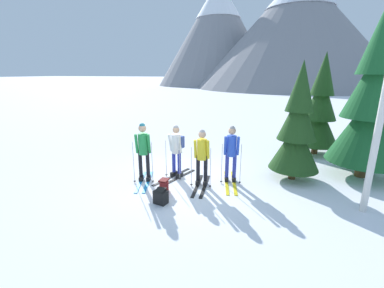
{
  "coord_description": "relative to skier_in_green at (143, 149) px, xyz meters",
  "views": [
    {
      "loc": [
        2.45,
        -6.86,
        3.16
      ],
      "look_at": [
        0.15,
        0.49,
        1.05
      ],
      "focal_mm": 24.36,
      "sensor_mm": 36.0,
      "label": 1
    }
  ],
  "objects": [
    {
      "name": "mountain_ridge_distant",
      "position": [
        0.08,
        57.03,
        10.9
      ],
      "size": [
        53.16,
        43.12,
        24.67
      ],
      "color": "gray",
      "rests_on": "ground"
    },
    {
      "name": "ground_plane",
      "position": [
        1.11,
        0.28,
        -1.01
      ],
      "size": [
        400.0,
        400.0,
        0.0
      ],
      "primitive_type": "plane",
      "color": "white"
    },
    {
      "name": "skier_in_white",
      "position": [
        0.82,
        0.58,
        -0.09
      ],
      "size": [
        0.85,
        1.75,
        1.65
      ],
      "color": "black",
      "rests_on": "ground"
    },
    {
      "name": "birch_tree_tall",
      "position": [
        5.77,
        -0.12,
        0.67
      ],
      "size": [
        0.41,
        0.81,
        3.33
      ],
      "color": "silver",
      "rests_on": "ground"
    },
    {
      "name": "pine_tree_far",
      "position": [
        5.27,
        4.53,
        0.79
      ],
      "size": [
        1.63,
        1.63,
        3.93
      ],
      "color": "#51381E",
      "rests_on": "ground"
    },
    {
      "name": "pine_tree_mid",
      "position": [
        6.33,
        2.32,
        1.4
      ],
      "size": [
        2.18,
        2.18,
        5.26
      ],
      "color": "#51381E",
      "rests_on": "ground"
    },
    {
      "name": "backpack_on_snow_front",
      "position": [
        0.88,
        -0.58,
        -0.82
      ],
      "size": [
        0.34,
        0.39,
        0.38
      ],
      "color": "maroon",
      "rests_on": "ground"
    },
    {
      "name": "backpack_on_snow_beside",
      "position": [
        1.05,
        -1.17,
        -0.82
      ],
      "size": [
        0.36,
        0.3,
        0.38
      ],
      "color": "black",
      "rests_on": "ground"
    },
    {
      "name": "skier_in_yellow",
      "position": [
        1.72,
        0.23,
        -0.08
      ],
      "size": [
        0.61,
        1.6,
        1.65
      ],
      "color": "black",
      "rests_on": "ground"
    },
    {
      "name": "pine_tree_near",
      "position": [
        4.26,
        1.49,
        0.6
      ],
      "size": [
        1.46,
        1.46,
        3.52
      ],
      "color": "#51381E",
      "rests_on": "ground"
    },
    {
      "name": "skier_in_green",
      "position": [
        0.0,
        0.0,
        0.0
      ],
      "size": [
        0.77,
        1.59,
        1.77
      ],
      "color": "#1E84D1",
      "rests_on": "ground"
    },
    {
      "name": "skier_in_blue",
      "position": [
        2.48,
        0.72,
        -0.05
      ],
      "size": [
        0.67,
        1.75,
        1.7
      ],
      "color": "yellow",
      "rests_on": "ground"
    }
  ]
}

